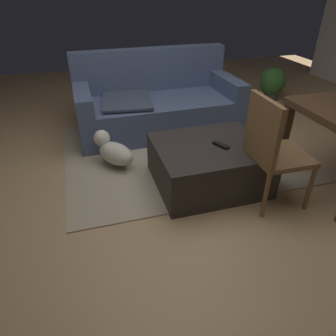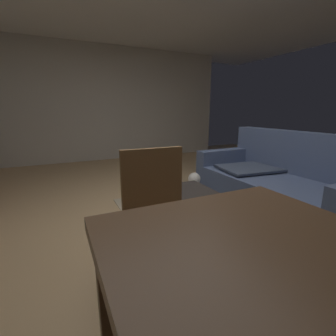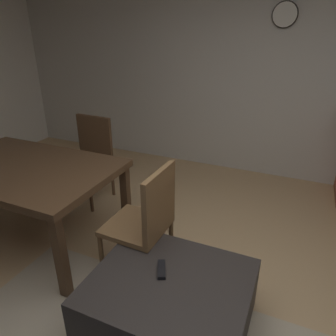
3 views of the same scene
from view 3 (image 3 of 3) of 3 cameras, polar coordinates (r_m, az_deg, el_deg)
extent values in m
cube|color=beige|center=(4.16, 20.16, 15.87)|extent=(8.18, 0.12, 2.62)
cube|color=#2D2826|center=(2.18, 0.31, -23.51)|extent=(0.97, 0.83, 0.40)
cube|color=black|center=(2.09, -1.19, -17.92)|extent=(0.11, 0.17, 0.02)
cube|color=#513823|center=(2.95, -24.71, -0.16)|extent=(1.56, 1.00, 0.06)
cube|color=#513823|center=(2.40, -18.83, -15.22)|extent=(0.07, 0.07, 0.68)
cube|color=#513823|center=(2.97, -7.64, -5.78)|extent=(0.07, 0.07, 0.68)
cube|color=#513823|center=(3.86, -26.35, -0.89)|extent=(0.07, 0.07, 0.68)
cube|color=#513823|center=(3.58, -14.72, 0.61)|extent=(0.46, 0.46, 0.04)
cube|color=#513823|center=(3.63, -13.15, 5.52)|extent=(0.44, 0.06, 0.48)
cylinder|color=#513823|center=(3.42, -13.85, -4.65)|extent=(0.04, 0.04, 0.41)
cylinder|color=#513823|center=(3.67, -18.74, -3.21)|extent=(0.04, 0.04, 0.41)
cylinder|color=#513823|center=(3.70, -10.01, -2.00)|extent=(0.04, 0.04, 0.41)
cylinder|color=#513823|center=(3.93, -14.79, -0.84)|extent=(0.04, 0.04, 0.41)
cube|color=brown|center=(2.45, -5.76, -10.43)|extent=(0.45, 0.45, 0.04)
cube|color=brown|center=(2.22, -1.58, -6.23)|extent=(0.05, 0.44, 0.48)
cylinder|color=brown|center=(2.55, -11.95, -15.64)|extent=(0.04, 0.04, 0.41)
cylinder|color=brown|center=(2.80, -7.03, -11.08)|extent=(0.04, 0.04, 0.41)
cylinder|color=brown|center=(2.37, -3.74, -18.62)|extent=(0.04, 0.04, 0.41)
cylinder|color=brown|center=(2.64, 0.55, -13.32)|extent=(0.04, 0.04, 0.41)
cylinder|color=silver|center=(4.04, 20.46, 24.65)|extent=(0.26, 0.03, 0.26)
torus|color=black|center=(4.04, 20.46, 24.65)|extent=(0.28, 0.02, 0.28)
camera|label=1|loc=(3.60, 32.90, 18.17)|focal=32.75mm
camera|label=2|loc=(3.33, -21.42, 11.61)|focal=25.49mm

